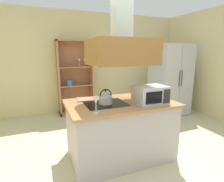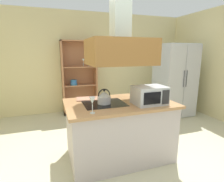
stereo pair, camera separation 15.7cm
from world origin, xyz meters
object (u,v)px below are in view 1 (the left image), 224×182
cutting_board (88,99)px  kettle (106,98)px  microwave (150,95)px  refrigerator (170,80)px  wine_glass_on_counter (96,102)px  dish_cabinet (75,82)px

cutting_board → kettle: bearing=-59.8°
microwave → kettle: bearing=160.2°
cutting_board → microwave: (0.80, -0.54, 0.12)m
kettle → cutting_board: kettle is taller
refrigerator → microwave: (-1.71, -1.64, 0.11)m
refrigerator → microwave: size_ratio=4.01×
wine_glass_on_counter → kettle: bearing=54.2°
dish_cabinet → microwave: dish_cabinet is taller
refrigerator → wine_glass_on_counter: size_ratio=8.95×
wine_glass_on_counter → dish_cabinet: bearing=84.5°
microwave → dish_cabinet: bearing=103.0°
dish_cabinet → wine_glass_on_counter: (-0.26, -2.76, 0.19)m
kettle → cutting_board: (-0.19, 0.32, -0.08)m
refrigerator → wine_glass_on_counter: refrigerator is taller
refrigerator → wine_glass_on_counter: bearing=-145.6°
refrigerator → dish_cabinet: 2.53m
microwave → wine_glass_on_counter: bearing=-171.3°
dish_cabinet → microwave: bearing=-77.0°
cutting_board → wine_glass_on_counter: (-0.07, -0.68, 0.14)m
microwave → wine_glass_on_counter: size_ratio=2.23×
microwave → refrigerator: bearing=43.7°
refrigerator → cutting_board: bearing=-156.5°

